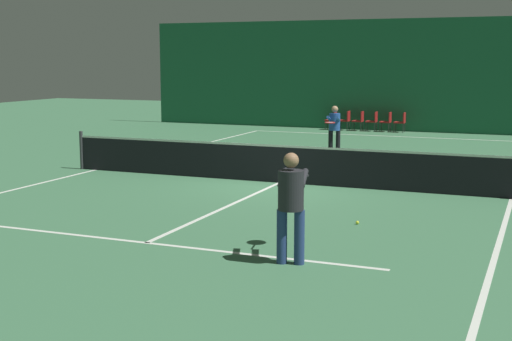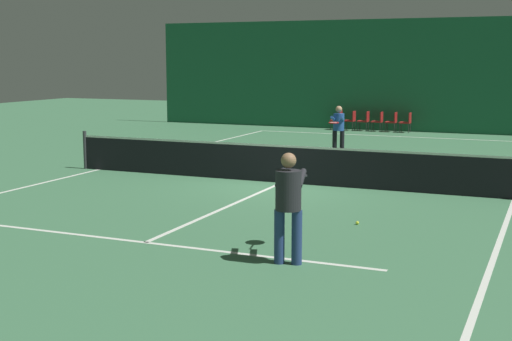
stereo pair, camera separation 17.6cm
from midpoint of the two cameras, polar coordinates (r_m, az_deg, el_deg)
The scene contains 18 objects.
ground_plane at distance 17.86m, azimuth 1.62°, elevation -0.98°, with size 60.00×60.00×0.00m, color #3D704C.
backdrop_curtain at distance 31.25m, azimuth 10.98°, elevation 7.49°, with size 23.00×0.12×4.76m.
court_line_baseline_far at distance 29.19m, azimuth 9.95°, elevation 2.75°, with size 11.00×0.10×0.00m.
court_line_service_far at distance 23.89m, azimuth 7.08°, elevation 1.47°, with size 8.25×0.10×0.00m.
court_line_service_near at distance 12.22m, azimuth -9.16°, elevation -5.73°, with size 8.25×0.10×0.00m.
court_line_sideline_left at distance 20.44m, azimuth -12.95°, elevation 0.06°, with size 0.10×23.80×0.00m.
court_line_sideline_right at distance 16.75m, azimuth 19.50°, elevation -2.15°, with size 0.10×23.80×0.00m.
court_line_centre at distance 17.86m, azimuth 1.62°, elevation -0.98°, with size 0.10×12.80×0.00m.
tennis_net at distance 17.78m, azimuth 1.62°, elevation 0.64°, with size 12.00×0.10×1.07m.
player_near at distance 10.70m, azimuth 2.37°, elevation -2.30°, with size 0.64×1.41×1.70m.
player_far at distance 23.31m, azimuth 6.07°, elevation 3.56°, with size 0.51×1.34×1.57m.
courtside_chair_0 at distance 31.45m, azimuth 5.97°, elevation 4.15°, with size 0.44×0.44×0.84m.
courtside_chair_1 at distance 31.28m, azimuth 7.04°, elevation 4.11°, with size 0.44×0.44×0.84m.
courtside_chair_2 at distance 31.13m, azimuth 8.11°, elevation 4.06°, with size 0.44×0.44×0.84m.
courtside_chair_3 at distance 30.99m, azimuth 9.19°, elevation 4.01°, with size 0.44×0.44×0.84m.
courtside_chair_4 at distance 30.85m, azimuth 10.29°, elevation 3.96°, with size 0.44×0.44×0.84m.
courtside_chair_5 at distance 30.73m, azimuth 11.39°, elevation 3.91°, with size 0.44×0.44×0.84m.
tennis_ball at distance 13.51m, azimuth 7.74°, elevation -4.15°, with size 0.07×0.07×0.07m.
Camera 1 is at (6.16, -16.49, 3.07)m, focal length 50.00 mm.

